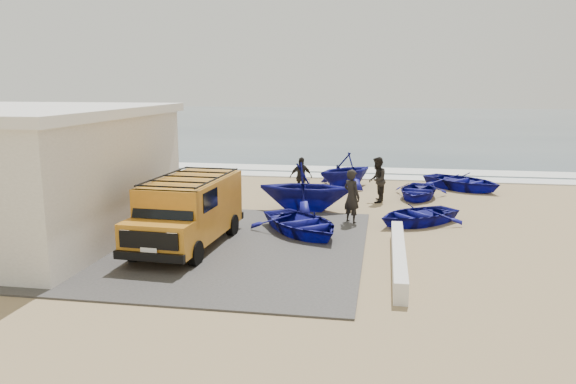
{
  "coord_description": "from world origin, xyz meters",
  "views": [
    {
      "loc": [
        4.52,
        -18.45,
        5.06
      ],
      "look_at": [
        1.13,
        1.1,
        1.2
      ],
      "focal_mm": 35.0,
      "sensor_mm": 36.0,
      "label": 1
    }
  ],
  "objects": [
    {
      "name": "boat_near_right",
      "position": [
        5.74,
        1.94,
        0.35
      ],
      "size": [
        4.09,
        3.98,
        0.69
      ],
      "primitive_type": "imported",
      "rotation": [
        0.0,
        0.0,
        -0.87
      ],
      "color": "navy",
      "rests_on": "ground"
    },
    {
      "name": "boat_far_left",
      "position": [
        2.64,
        8.96,
        0.85
      ],
      "size": [
        4.24,
        4.28,
        1.71
      ],
      "primitive_type": "imported",
      "rotation": [
        0.0,
        0.0,
        -0.73
      ],
      "color": "navy",
      "rests_on": "ground"
    },
    {
      "name": "surf_line",
      "position": [
        0.0,
        12.0,
        0.03
      ],
      "size": [
        180.0,
        1.6,
        0.06
      ],
      "primitive_type": "cube",
      "color": "white",
      "rests_on": "ground"
    },
    {
      "name": "ground",
      "position": [
        0.0,
        0.0,
        0.0
      ],
      "size": [
        160.0,
        160.0,
        0.0
      ],
      "primitive_type": "plane",
      "color": "#9D845B"
    },
    {
      "name": "parapet",
      "position": [
        5.0,
        -3.0,
        0.28
      ],
      "size": [
        0.35,
        6.0,
        0.55
      ],
      "primitive_type": "cube",
      "color": "silver",
      "rests_on": "ground"
    },
    {
      "name": "boat_near_left",
      "position": [
        1.83,
        -0.22,
        0.39
      ],
      "size": [
        4.46,
        4.63,
        0.78
      ],
      "primitive_type": "imported",
      "rotation": [
        0.0,
        0.0,
        0.68
      ],
      "color": "navy",
      "rests_on": "ground"
    },
    {
      "name": "building",
      "position": [
        -7.5,
        -2.0,
        2.16
      ],
      "size": [
        8.4,
        9.4,
        4.3
      ],
      "color": "white",
      "rests_on": "ground"
    },
    {
      "name": "fisherman_back",
      "position": [
        0.84,
        6.21,
        0.9
      ],
      "size": [
        1.14,
        0.86,
        1.8
      ],
      "primitive_type": "imported",
      "rotation": [
        0.0,
        0.0,
        0.46
      ],
      "color": "black",
      "rests_on": "ground"
    },
    {
      "name": "boat_far_right",
      "position": [
        8.28,
        9.2,
        0.4
      ],
      "size": [
        4.78,
        4.66,
        0.81
      ],
      "primitive_type": "imported",
      "rotation": [
        0.0,
        0.0,
        0.86
      ],
      "color": "navy",
      "rests_on": "ground"
    },
    {
      "name": "surf_wash",
      "position": [
        0.0,
        14.5,
        0.02
      ],
      "size": [
        180.0,
        2.2,
        0.04
      ],
      "primitive_type": "cube",
      "color": "white",
      "rests_on": "ground"
    },
    {
      "name": "slab",
      "position": [
        -2.0,
        -2.0,
        0.03
      ],
      "size": [
        12.0,
        10.0,
        0.05
      ],
      "primitive_type": "cube",
      "color": "#413E3C",
      "rests_on": "ground"
    },
    {
      "name": "boat_mid_left",
      "position": [
        1.43,
        3.41,
        0.97
      ],
      "size": [
        3.71,
        3.21,
        1.94
      ],
      "primitive_type": "imported",
      "rotation": [
        0.0,
        0.0,
        1.56
      ],
      "color": "navy",
      "rests_on": "ground"
    },
    {
      "name": "fisherman_front",
      "position": [
        3.39,
        1.65,
        1.0
      ],
      "size": [
        0.87,
        0.84,
        2.0
      ],
      "primitive_type": "imported",
      "rotation": [
        0.0,
        0.0,
        2.43
      ],
      "color": "black",
      "rests_on": "ground"
    },
    {
      "name": "boat_mid_right",
      "position": [
        6.03,
        6.71,
        0.34
      ],
      "size": [
        2.94,
        3.68,
        0.68
      ],
      "primitive_type": "imported",
      "rotation": [
        0.0,
        0.0,
        -0.19
      ],
      "color": "navy",
      "rests_on": "ground"
    },
    {
      "name": "ocean",
      "position": [
        0.0,
        56.0,
        0.0
      ],
      "size": [
        180.0,
        88.0,
        0.01
      ],
      "primitive_type": "cube",
      "color": "#385166",
      "rests_on": "ground"
    },
    {
      "name": "van",
      "position": [
        -1.46,
        -2.18,
        1.19
      ],
      "size": [
        2.31,
        5.26,
        2.22
      ],
      "rotation": [
        0.0,
        0.0,
        -0.05
      ],
      "color": "orange",
      "rests_on": "ground"
    },
    {
      "name": "fisherman_middle",
      "position": [
        4.24,
        5.55,
        0.98
      ],
      "size": [
        0.85,
        1.04,
        1.96
      ],
      "primitive_type": "imported",
      "rotation": [
        0.0,
        0.0,
        -1.69
      ],
      "color": "black",
      "rests_on": "ground"
    }
  ]
}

